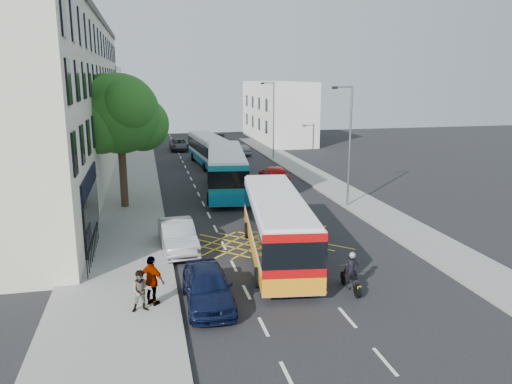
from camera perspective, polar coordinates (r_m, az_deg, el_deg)
ground at (r=21.86m, az=7.29°, el=-10.53°), size 120.00×120.00×0.00m
pavement_left at (r=34.90m, az=-14.72°, el=-1.68°), size 5.00×70.00×0.15m
pavement_right at (r=37.77m, az=10.29°, el=-0.35°), size 3.00×70.00×0.15m
terrace_main at (r=43.87m, az=-22.15°, el=9.59°), size 8.30×45.00×13.50m
terrace_far at (r=74.20m, az=-18.34°, el=9.58°), size 8.00×20.00×10.00m
building_right at (r=69.33m, az=2.43°, el=9.19°), size 6.00×18.00×8.00m
street_tree at (r=33.86m, az=-15.35°, el=8.53°), size 6.30×5.70×8.80m
lamp_near at (r=33.75m, az=10.53°, el=5.90°), size 1.45×0.15×8.00m
lamp_far at (r=52.63m, az=1.91°, el=8.62°), size 1.45×0.15×8.00m
railings at (r=25.51m, az=-18.13°, el=-5.86°), size 0.08×5.60×1.14m
bus_near at (r=24.43m, az=2.41°, el=-3.81°), size 4.00×11.19×3.08m
bus_mid at (r=38.08m, az=-3.43°, el=2.49°), size 4.19×11.88×3.27m
bus_far at (r=50.48m, az=-5.40°, el=4.85°), size 3.19×10.44×2.89m
motorbike at (r=21.22m, az=10.84°, el=-9.06°), size 0.57×1.93×1.71m
parked_car_blue at (r=19.80m, az=-5.55°, el=-10.69°), size 1.79×4.45×1.51m
parked_car_silver at (r=25.87m, az=-8.95°, el=-4.97°), size 1.92×4.77×1.54m
red_hatchback at (r=41.57m, az=2.09°, el=1.99°), size 2.29×5.05×1.43m
distant_car_grey at (r=60.99m, az=-8.73°, el=5.37°), size 2.24×4.83×1.34m
distant_car_silver at (r=56.83m, az=-1.52°, el=4.89°), size 1.56×3.61×1.21m
distant_car_dark at (r=66.36m, az=-4.32°, el=6.11°), size 1.87×4.28×1.37m
pedestrian_near at (r=19.32m, az=-12.96°, el=-10.97°), size 0.81×0.65×1.60m
pedestrian_far at (r=19.68m, az=-11.80°, el=-9.90°), size 1.18×1.11×1.96m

